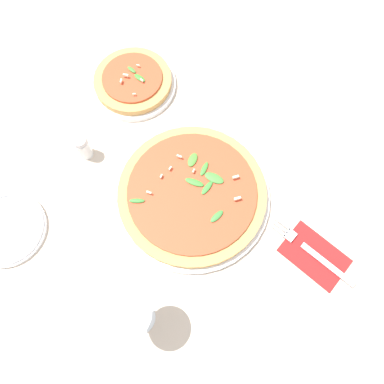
# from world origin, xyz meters

# --- Properties ---
(ground_plane) EXTENTS (6.00, 6.00, 0.00)m
(ground_plane) POSITION_xyz_m (0.00, 0.00, 0.00)
(ground_plane) COLOR beige
(pizza_arugula_main) EXTENTS (0.34, 0.34, 0.05)m
(pizza_arugula_main) POSITION_xyz_m (0.01, 0.01, 0.02)
(pizza_arugula_main) COLOR white
(pizza_arugula_main) RESTS_ON ground_plane
(pizza_personal_side) EXTENTS (0.21, 0.21, 0.05)m
(pizza_personal_side) POSITION_xyz_m (0.31, -0.14, 0.02)
(pizza_personal_side) COLOR white
(pizza_personal_side) RESTS_ON ground_plane
(wine_glass) EXTENTS (0.09, 0.09, 0.15)m
(wine_glass) POSITION_xyz_m (-0.05, 0.28, 0.11)
(wine_glass) COLOR white
(wine_glass) RESTS_ON ground_plane
(napkin) EXTENTS (0.14, 0.10, 0.01)m
(napkin) POSITION_xyz_m (-0.27, -0.04, 0.00)
(napkin) COLOR #B21E1E
(napkin) RESTS_ON ground_plane
(fork) EXTENTS (0.21, 0.03, 0.00)m
(fork) POSITION_xyz_m (-0.26, -0.04, 0.01)
(fork) COLOR silver
(fork) RESTS_ON ground_plane
(side_plate_white) EXTENTS (0.17, 0.17, 0.02)m
(side_plate_white) POSITION_xyz_m (0.29, 0.31, 0.01)
(side_plate_white) COLOR white
(side_plate_white) RESTS_ON ground_plane
(shaker_pepper) EXTENTS (0.03, 0.03, 0.07)m
(shaker_pepper) POSITION_xyz_m (0.27, 0.07, 0.03)
(shaker_pepper) COLOR silver
(shaker_pepper) RESTS_ON ground_plane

